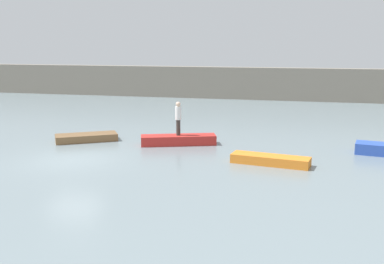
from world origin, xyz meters
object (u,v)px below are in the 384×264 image
rowboat_brown (86,138)px  rowboat_red (178,140)px  rowboat_orange (270,160)px  person_white_shirt (178,117)px

rowboat_brown → rowboat_red: rowboat_red is taller
rowboat_red → rowboat_orange: bearing=-50.4°
rowboat_red → person_white_shirt: 1.26m
rowboat_red → rowboat_orange: size_ratio=1.14×
rowboat_orange → person_white_shirt: (-5.08, 2.96, 1.31)m
rowboat_brown → rowboat_orange: rowboat_orange is taller
rowboat_red → person_white_shirt: person_white_shirt is taller
rowboat_red → rowboat_orange: rowboat_red is taller
person_white_shirt → rowboat_orange: bearing=-30.2°
rowboat_brown → rowboat_red: size_ratio=0.83×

